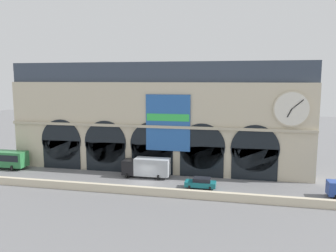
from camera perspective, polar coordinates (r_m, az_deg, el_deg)
name	(u,v)px	position (r m, az deg, el deg)	size (l,w,h in m)	color
ground_plane	(144,183)	(51.46, -4.12, -9.60)	(200.00, 200.00, 0.00)	slate
quay_parapet_wall	(134,190)	(46.76, -5.86, -10.75)	(90.00, 0.70, 1.11)	beige
station_building	(155,119)	(56.27, -2.15, 1.15)	(50.41, 4.65, 18.25)	beige
box_truck_center	(147,167)	(53.71, -3.62, -6.95)	(7.50, 2.91, 3.12)	black
car_mideast	(201,183)	(48.96, 5.59, -9.57)	(4.40, 2.22, 1.55)	#19727A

